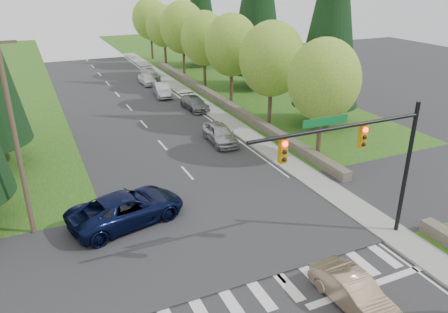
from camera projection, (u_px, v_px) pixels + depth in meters
grass_east at (312, 126)px, 37.31m from camera, size 14.00×110.00×0.06m
cross_street at (238, 229)px, 22.30m from camera, size 120.00×8.00×0.10m
sidewalk_east at (238, 128)px, 36.64m from camera, size 1.80×80.00×0.13m
curb_east at (229, 129)px, 36.32m from camera, size 0.20×80.00×0.13m
stone_wall_north at (218, 99)px, 43.89m from camera, size 0.70×40.00×0.70m
traffic_signal at (364, 149)px, 19.09m from camera, size 8.70×0.37×6.80m
utility_pole at (15, 137)px, 20.03m from camera, size 1.60×0.24×10.00m
decid_tree_0 at (324, 80)px, 28.66m from camera, size 4.80×4.80×8.37m
decid_tree_1 at (272, 59)px, 34.49m from camera, size 5.20×5.20×8.80m
decid_tree_2 at (232, 45)px, 40.23m from camera, size 5.00×5.00×8.82m
decid_tree_3 at (204, 38)px, 46.24m from camera, size 5.00×5.00×8.55m
decid_tree_4 at (183, 27)px, 51.99m from camera, size 5.40×5.40×9.18m
decid_tree_5 at (164, 26)px, 57.99m from camera, size 4.80×4.80×8.30m
decid_tree_6 at (150, 19)px, 63.77m from camera, size 5.20×5.20×8.86m
conifer_e_a at (333, 5)px, 33.89m from camera, size 5.44×5.44×17.80m
sedan_champagne at (354, 292)px, 16.98m from camera, size 1.63×4.04×1.31m
suv_navy at (127, 208)px, 22.61m from camera, size 6.55×4.16×1.68m
parked_car_a at (220, 134)px, 33.37m from camera, size 2.01×4.46×1.49m
parked_car_b at (195, 103)px, 41.62m from camera, size 1.90×4.29×1.22m
parked_car_c at (162, 90)px, 46.04m from camera, size 1.98×4.36×1.39m
parked_car_d at (147, 79)px, 50.96m from camera, size 1.58×3.77×1.27m
parked_car_e at (150, 74)px, 53.35m from camera, size 1.98×4.57×1.31m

